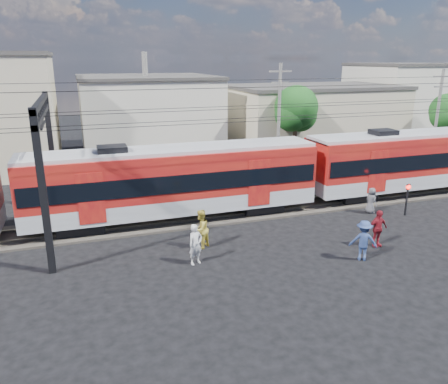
{
  "coord_description": "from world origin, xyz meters",
  "views": [
    {
      "loc": [
        -8.43,
        -14.89,
        8.79
      ],
      "look_at": [
        -1.72,
        5.0,
        2.36
      ],
      "focal_mm": 35.0,
      "sensor_mm": 36.0,
      "label": 1
    }
  ],
  "objects_px": {
    "pedestrian_a": "(196,244)",
    "pedestrian_c": "(363,240)",
    "crossing_signal": "(407,194)",
    "commuter_train": "(178,179)"
  },
  "relations": [
    {
      "from": "pedestrian_a",
      "to": "pedestrian_c",
      "type": "relative_size",
      "value": 0.98
    },
    {
      "from": "pedestrian_a",
      "to": "crossing_signal",
      "type": "bearing_deg",
      "value": -10.4
    },
    {
      "from": "pedestrian_c",
      "to": "crossing_signal",
      "type": "relative_size",
      "value": 1.0
    },
    {
      "from": "pedestrian_a",
      "to": "crossing_signal",
      "type": "relative_size",
      "value": 0.98
    },
    {
      "from": "pedestrian_c",
      "to": "crossing_signal",
      "type": "bearing_deg",
      "value": -115.4
    },
    {
      "from": "commuter_train",
      "to": "crossing_signal",
      "type": "relative_size",
      "value": 26.53
    },
    {
      "from": "commuter_train",
      "to": "crossing_signal",
      "type": "distance_m",
      "value": 13.24
    },
    {
      "from": "pedestrian_c",
      "to": "crossing_signal",
      "type": "height_order",
      "value": "crossing_signal"
    },
    {
      "from": "pedestrian_c",
      "to": "crossing_signal",
      "type": "xyz_separation_m",
      "value": [
        5.98,
        4.22,
        0.37
      ]
    },
    {
      "from": "commuter_train",
      "to": "pedestrian_a",
      "type": "relative_size",
      "value": 27.13
    }
  ]
}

